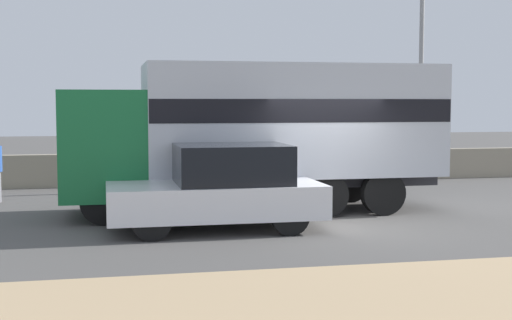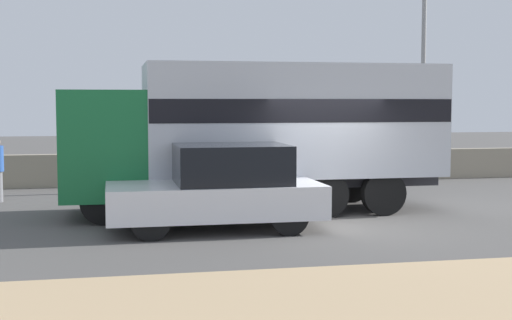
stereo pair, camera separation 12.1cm
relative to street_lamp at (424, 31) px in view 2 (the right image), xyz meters
The scene contains 6 objects.
ground_plane 9.44m from the street_lamp, 125.91° to the right, with size 80.00×80.00×0.00m, color #514F4C.
dirt_shoulder_foreground 14.39m from the street_lamp, 110.79° to the right, with size 60.00×5.11×0.04m.
stone_wall_backdrop 6.42m from the street_lamp, 168.37° to the left, with size 60.00×0.35×0.95m.
street_lamp is the anchor object (origin of this frame).
box_truck 8.00m from the street_lamp, 142.11° to the right, with size 8.23×2.51×3.26m.
car_hatchback 10.55m from the street_lamp, 136.99° to the right, with size 4.06×1.89×1.63m.
Camera 2 is at (-4.41, -13.36, 2.43)m, focal length 50.00 mm.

